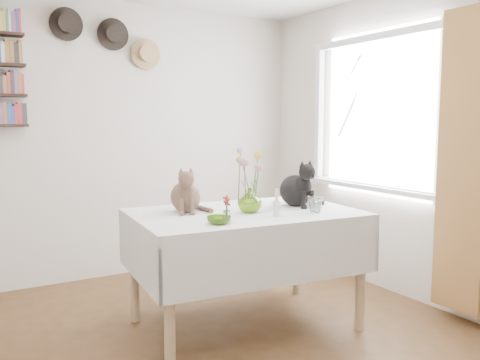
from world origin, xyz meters
TOP-DOWN VIEW (x-y plane):
  - room at (0.00, 0.00)m, footprint 4.08×4.58m
  - window at (1.97, 0.80)m, footprint 0.12×1.52m
  - curtain at (1.90, -0.12)m, footprint 0.12×0.38m
  - dining_table at (0.55, 0.61)m, footprint 1.60×1.11m
  - tabby_cat at (0.19, 0.81)m, footprint 0.30×0.33m
  - black_cat at (0.99, 0.62)m, footprint 0.24×0.30m
  - flower_vase at (0.56, 0.56)m, footprint 0.22×0.22m
  - green_bowl at (0.19, 0.33)m, footprint 0.15×0.15m
  - drinking_glass at (0.95, 0.34)m, footprint 0.15×0.15m
  - candlestick at (0.64, 0.36)m, footprint 0.05×0.05m
  - berry_jar at (0.25, 0.34)m, footprint 0.05×0.05m
  - porcelain_figurine at (1.01, 0.50)m, footprint 0.05×0.05m
  - flower_bouquet at (0.56, 0.57)m, footprint 0.17×0.12m
  - wall_hats at (0.12, 2.19)m, footprint 0.98×0.09m

SIDE VIEW (x-z plane):
  - dining_table at x=0.55m, z-range 0.21..1.02m
  - green_bowl at x=0.19m, z-range 0.82..0.86m
  - porcelain_figurine at x=1.01m, z-range 0.81..0.90m
  - drinking_glass at x=0.95m, z-range 0.82..0.92m
  - candlestick at x=0.64m, z-range 0.79..0.97m
  - berry_jar at x=0.25m, z-range 0.81..0.99m
  - flower_vase at x=0.56m, z-range 0.82..0.98m
  - tabby_cat at x=0.19m, z-range 0.82..1.14m
  - black_cat at x=0.99m, z-range 0.82..1.16m
  - curtain at x=1.90m, z-range 0.10..2.20m
  - flower_bouquet at x=0.56m, z-range 0.96..1.35m
  - room at x=0.00m, z-range -0.04..2.54m
  - window at x=1.97m, z-range 0.74..2.06m
  - wall_hats at x=0.12m, z-range 1.93..2.41m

